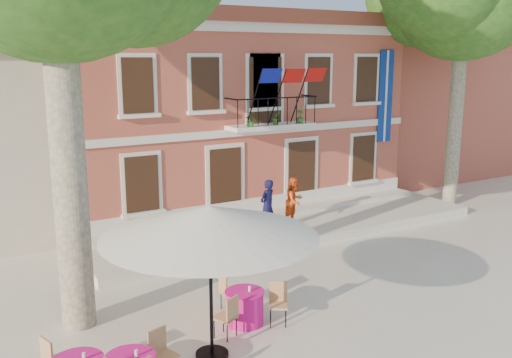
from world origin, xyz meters
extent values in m
plane|color=beige|center=(0.00, 0.00, 0.00)|extent=(90.00, 90.00, 0.00)
cube|color=#BA4943|center=(2.00, 10.00, 3.50)|extent=(13.00, 8.00, 7.00)
cube|color=brown|center=(2.00, 10.00, 7.25)|extent=(13.50, 8.50, 0.50)
cube|color=silver|center=(2.00, 6.05, 6.85)|extent=(13.30, 0.35, 0.35)
cube|color=silver|center=(2.00, 5.55, 3.50)|extent=(3.20, 0.90, 0.15)
cube|color=black|center=(2.00, 5.15, 4.50)|extent=(3.20, 0.04, 0.04)
cube|color=navy|center=(7.60, 5.94, 4.30)|extent=(0.70, 0.05, 3.60)
cube|color=#0D158F|center=(1.10, 4.80, 5.25)|extent=(0.76, 0.27, 0.47)
cube|color=#B10F0B|center=(2.00, 4.80, 5.25)|extent=(0.76, 0.29, 0.47)
cube|color=#B10F0B|center=(2.90, 4.80, 5.25)|extent=(0.76, 0.27, 0.47)
imported|color=#26591E|center=(1.00, 5.25, 3.82)|extent=(0.43, 0.37, 0.48)
imported|color=#26591E|center=(2.00, 5.25, 3.82)|extent=(0.26, 0.21, 0.48)
imported|color=#26591E|center=(3.00, 5.25, 3.82)|extent=(0.27, 0.27, 0.48)
cube|color=#BA4943|center=(14.00, 11.00, 3.00)|extent=(9.00, 9.00, 6.00)
cube|color=brown|center=(14.00, 11.00, 6.20)|extent=(9.40, 9.40, 0.40)
cube|color=silver|center=(2.00, 4.40, 0.15)|extent=(14.00, 3.40, 0.30)
cylinder|color=#A59E84|center=(-5.88, 1.03, 3.71)|extent=(0.73, 0.73, 7.41)
cylinder|color=#A59E84|center=(9.65, 4.15, 3.68)|extent=(0.55, 0.55, 7.36)
cylinder|color=black|center=(-3.94, -1.73, 0.04)|extent=(0.66, 0.66, 0.08)
cylinder|color=black|center=(-3.94, -1.73, 1.38)|extent=(0.07, 0.07, 2.76)
cone|color=white|center=(-3.94, -1.73, 2.81)|extent=(4.19, 4.19, 0.61)
imported|color=#100F34|center=(0.92, 4.05, 1.15)|extent=(0.72, 0.60, 1.70)
imported|color=#E9531B|center=(2.13, 4.26, 1.11)|extent=(0.94, 0.83, 1.61)
cylinder|color=#D81482|center=(-2.67, -0.81, 0.38)|extent=(0.84, 0.84, 0.75)
cylinder|color=#D81482|center=(-2.67, -0.81, 0.76)|extent=(0.90, 0.90, 0.02)
cube|color=tan|center=(-2.04, -1.22, 0.47)|extent=(0.58, 0.58, 0.95)
cube|color=tan|center=(-2.63, -0.06, 0.47)|extent=(0.44, 0.44, 0.95)
cube|color=tan|center=(-3.33, -1.15, 0.47)|extent=(0.56, 0.56, 0.95)
cylinder|color=#D81482|center=(-5.76, -2.24, 0.76)|extent=(0.90, 0.90, 0.02)
cube|color=tan|center=(-5.05, -2.00, 0.47)|extent=(0.53, 0.53, 0.95)
camera|label=1|loc=(-8.46, -11.15, 5.90)|focal=40.00mm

